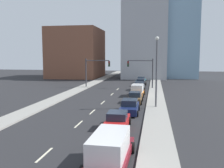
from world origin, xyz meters
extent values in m
cube|color=gray|center=(-7.09, 47.15, 0.08)|extent=(2.45, 94.29, 0.17)
cube|color=gray|center=(7.09, 47.15, 0.08)|extent=(2.45, 94.29, 0.17)
cube|color=beige|center=(0.00, 7.86, 0.00)|extent=(0.16, 2.40, 0.01)
cube|color=beige|center=(0.00, 15.12, 0.00)|extent=(0.16, 2.40, 0.01)
cube|color=beige|center=(0.00, 20.23, 0.00)|extent=(0.16, 2.40, 0.01)
cube|color=beige|center=(0.00, 26.03, 0.00)|extent=(0.16, 2.40, 0.01)
cube|color=beige|center=(0.00, 33.44, 0.00)|extent=(0.16, 2.40, 0.01)
cube|color=beige|center=(0.00, 39.79, 0.00)|extent=(0.16, 2.40, 0.01)
cube|color=brown|center=(-15.96, 64.93, 7.09)|extent=(14.00, 16.00, 14.17)
cube|color=#A8A8AD|center=(3.95, 68.93, 13.28)|extent=(12.00, 20.00, 26.56)
cube|color=#7A9EB7|center=(12.04, 72.93, 14.17)|extent=(13.00, 20.00, 28.34)
cylinder|color=#38383D|center=(-6.66, 41.61, 2.88)|extent=(0.24, 0.24, 5.76)
cylinder|color=#38383D|center=(-4.31, 41.61, 5.36)|extent=(4.69, 0.16, 0.16)
cube|color=black|center=(-1.96, 41.61, 4.73)|extent=(0.34, 0.32, 1.10)
cylinder|color=red|center=(-1.96, 41.44, 5.07)|extent=(0.22, 0.04, 0.22)
cylinder|color=#593F0C|center=(-1.96, 41.44, 4.73)|extent=(0.22, 0.04, 0.22)
cylinder|color=#0C3F14|center=(-1.96, 41.44, 4.39)|extent=(0.22, 0.04, 0.22)
cylinder|color=#38383D|center=(6.45, 41.61, 2.88)|extent=(0.24, 0.24, 5.76)
cylinder|color=#38383D|center=(4.10, 41.61, 5.36)|extent=(4.69, 0.16, 0.16)
cube|color=black|center=(1.75, 41.61, 4.73)|extent=(0.34, 0.32, 1.10)
cylinder|color=red|center=(1.75, 41.44, 5.07)|extent=(0.22, 0.04, 0.22)
cylinder|color=#593F0C|center=(1.75, 41.44, 4.73)|extent=(0.22, 0.04, 0.22)
cylinder|color=#0C3F14|center=(1.75, 41.44, 4.39)|extent=(0.22, 0.04, 0.22)
cylinder|color=#4C4C51|center=(7.02, 23.58, 4.03)|extent=(0.20, 0.20, 8.06)
sphere|color=white|center=(7.02, 23.58, 8.28)|extent=(0.44, 0.44, 0.44)
cube|color=maroon|center=(4.38, 7.19, 0.43)|extent=(2.22, 6.26, 0.48)
cube|color=silver|center=(4.37, 6.88, 1.30)|extent=(1.92, 3.89, 1.25)
cylinder|color=black|center=(3.33, 9.14, 0.35)|extent=(0.23, 0.71, 0.70)
cylinder|color=black|center=(5.50, 9.10, 0.35)|extent=(0.23, 0.71, 0.70)
cube|color=red|center=(3.71, 14.31, 0.53)|extent=(1.88, 4.42, 0.66)
cube|color=#1E2838|center=(3.71, 14.31, 1.17)|extent=(1.64, 2.00, 0.62)
cylinder|color=black|center=(2.74, 15.66, 0.35)|extent=(0.23, 0.70, 0.70)
cylinder|color=black|center=(4.64, 15.69, 0.35)|extent=(0.23, 0.70, 0.70)
cylinder|color=black|center=(2.77, 12.94, 0.35)|extent=(0.23, 0.70, 0.70)
cylinder|color=black|center=(4.67, 12.96, 0.35)|extent=(0.23, 0.70, 0.70)
cube|color=#141E47|center=(4.18, 20.39, 0.53)|extent=(1.84, 4.80, 0.72)
cube|color=#1E2838|center=(4.18, 20.39, 1.21)|extent=(1.60, 2.17, 0.64)
cylinder|color=black|center=(3.23, 21.87, 0.31)|extent=(0.23, 0.62, 0.62)
cylinder|color=black|center=(5.10, 21.88, 0.31)|extent=(0.23, 0.62, 0.62)
cylinder|color=black|center=(3.26, 18.90, 0.31)|extent=(0.23, 0.62, 0.62)
cylinder|color=black|center=(5.13, 18.92, 0.31)|extent=(0.23, 0.62, 0.62)
cube|color=brown|center=(4.29, 26.56, 0.51)|extent=(1.75, 4.36, 0.69)
cube|color=#1E2838|center=(4.29, 26.56, 1.16)|extent=(1.52, 1.97, 0.62)
cylinder|color=black|center=(3.42, 27.91, 0.31)|extent=(0.23, 0.62, 0.62)
cylinder|color=black|center=(5.20, 27.89, 0.31)|extent=(0.23, 0.62, 0.62)
cylinder|color=black|center=(3.39, 25.22, 0.31)|extent=(0.23, 0.62, 0.62)
cylinder|color=black|center=(5.17, 25.20, 0.31)|extent=(0.23, 0.62, 0.62)
cube|color=orange|center=(4.21, 32.42, 0.42)|extent=(2.05, 5.30, 0.45)
cube|color=silver|center=(4.21, 32.16, 1.23)|extent=(1.77, 3.30, 1.19)
cylinder|color=black|center=(3.26, 34.08, 0.35)|extent=(0.24, 0.70, 0.70)
cylinder|color=black|center=(5.24, 34.03, 0.35)|extent=(0.24, 0.70, 0.70)
cylinder|color=black|center=(3.18, 30.82, 0.35)|extent=(0.24, 0.70, 0.70)
cylinder|color=black|center=(5.17, 30.77, 0.35)|extent=(0.24, 0.70, 0.70)
cube|color=slate|center=(4.10, 39.21, 0.54)|extent=(1.97, 4.43, 0.69)
cube|color=#1E2838|center=(4.10, 39.21, 1.20)|extent=(1.69, 2.01, 0.64)
cylinder|color=black|center=(3.10, 40.54, 0.35)|extent=(0.24, 0.71, 0.70)
cylinder|color=black|center=(5.03, 40.59, 0.35)|extent=(0.24, 0.71, 0.70)
cylinder|color=black|center=(3.17, 37.83, 0.35)|extent=(0.24, 0.71, 0.70)
cylinder|color=black|center=(5.10, 37.87, 0.35)|extent=(0.24, 0.71, 0.70)
cube|color=black|center=(4.06, 45.64, 0.54)|extent=(1.91, 4.85, 0.67)
cube|color=#1E2838|center=(4.06, 45.64, 1.19)|extent=(1.61, 2.21, 0.63)
cylinder|color=black|center=(3.21, 47.16, 0.36)|extent=(0.25, 0.73, 0.72)
cylinder|color=black|center=(5.01, 47.10, 0.36)|extent=(0.25, 0.73, 0.72)
cylinder|color=black|center=(3.10, 44.19, 0.36)|extent=(0.25, 0.73, 0.72)
cylinder|color=black|center=(4.91, 44.13, 0.36)|extent=(0.25, 0.73, 0.72)
cube|color=#196B75|center=(3.83, 51.30, 0.50)|extent=(1.94, 4.46, 0.65)
cube|color=#1E2838|center=(3.83, 51.30, 1.13)|extent=(1.61, 2.05, 0.60)
cylinder|color=black|center=(3.01, 52.70, 0.32)|extent=(0.25, 0.66, 0.65)
cylinder|color=black|center=(4.79, 52.61, 0.32)|extent=(0.25, 0.66, 0.65)
cylinder|color=black|center=(2.87, 49.99, 0.32)|extent=(0.25, 0.66, 0.65)
cylinder|color=black|center=(4.65, 49.89, 0.32)|extent=(0.25, 0.66, 0.65)
camera|label=1|loc=(6.78, -6.40, 6.22)|focal=40.00mm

